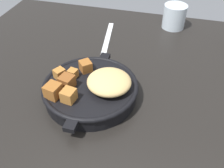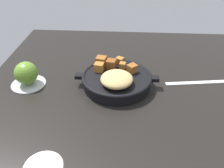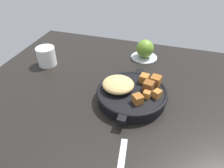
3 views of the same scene
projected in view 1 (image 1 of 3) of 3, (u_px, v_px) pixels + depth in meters
The scene contains 4 objects.
ground_plane at pixel (112, 96), 60.96cm from camera, with size 91.51×100.48×2.40cm, color black.
cast_iron_skillet at pixel (92, 88), 57.15cm from camera, with size 26.56×22.27×7.16cm.
butter_knife at pixel (107, 39), 78.73cm from camera, with size 20.99×1.60×0.36cm, color silver.
water_glass_short at pixel (174, 16), 82.31cm from camera, with size 7.57×7.57×7.79cm, color silver.
Camera 1 is at (42.44, 11.29, 41.18)cm, focal length 39.54 mm.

